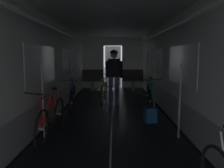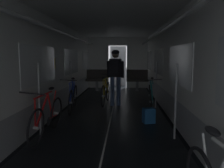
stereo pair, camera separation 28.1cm
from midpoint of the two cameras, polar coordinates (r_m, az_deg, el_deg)
The scene contains 9 objects.
train_car_shell at distance 5.64m, azimuth 1.22°, elevation 8.67°, with size 3.14×12.34×2.57m.
bench_seat_far_left at distance 10.21m, azimuth -3.02°, elevation 1.53°, with size 0.98×0.51×0.95m.
bench_seat_far_right at distance 10.18m, azimuth 7.11°, elevation 1.47°, with size 0.98×0.51×0.95m.
bicycle_blue at distance 6.47m, azimuth -8.60°, elevation -3.32°, with size 0.44×1.69×0.95m.
bicycle_red at distance 4.48m, azimuth -14.24°, elevation -8.06°, with size 0.44×1.69×0.95m.
bicycle_teal at distance 6.64m, azimuth 10.90°, elevation -3.12°, with size 0.44×1.69×0.95m.
person_cyclist_aisle at distance 6.97m, azimuth 1.99°, elevation 3.18°, with size 0.55×0.42×1.73m.
bicycle_yellow_in_aisle at distance 7.32m, azimuth -0.51°, elevation -2.04°, with size 0.44×1.69×0.93m.
backpack_on_floor at distance 5.37m, azimuth 10.73°, elevation -7.82°, with size 0.26×0.20×0.34m, color #1E5693.
Camera 2 is at (0.33, -2.03, 1.52)m, focal length 36.36 mm.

